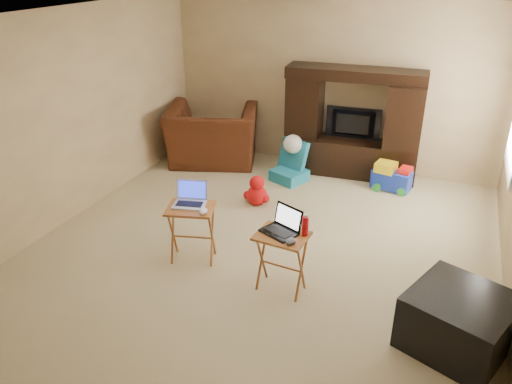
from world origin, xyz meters
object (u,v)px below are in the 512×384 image
at_px(child_rocker, 290,162).
at_px(laptop_left, 189,195).
at_px(water_bottle, 305,226).
at_px(mouse_right, 291,241).
at_px(recliner, 213,135).
at_px(tray_table_left, 192,234).
at_px(plush_toy, 257,190).
at_px(entertainment_center, 352,123).
at_px(laptop_right, 279,222).
at_px(mouse_left, 204,211).
at_px(television, 352,124).
at_px(tray_table_right, 281,263).
at_px(push_toy, 392,176).
at_px(ottoman, 458,321).

relative_size(child_rocker, laptop_left, 1.78).
bearing_deg(water_bottle, mouse_right, -109.29).
xyz_separation_m(recliner, tray_table_left, (1.07, -2.61, -0.13)).
relative_size(child_rocker, plush_toy, 1.41).
bearing_deg(laptop_left, child_rocker, 67.87).
distance_m(entertainment_center, laptop_right, 3.09).
height_order(entertainment_center, plush_toy, entertainment_center).
relative_size(laptop_right, mouse_left, 2.53).
height_order(tray_table_left, mouse_right, mouse_right).
height_order(television, tray_table_right, television).
relative_size(television, tray_table_left, 1.27).
bearing_deg(entertainment_center, laptop_right, -94.37).
relative_size(tray_table_left, water_bottle, 3.30).
distance_m(recliner, child_rocker, 1.39).
xyz_separation_m(push_toy, mouse_right, (-0.52, -2.90, 0.45)).
bearing_deg(entertainment_center, plush_toy, -124.83).
relative_size(plush_toy, ottoman, 0.54).
height_order(entertainment_center, mouse_left, entertainment_center).
xyz_separation_m(entertainment_center, tray_table_left, (-1.03, -2.96, -0.48)).
relative_size(television, push_toy, 1.50).
relative_size(recliner, plush_toy, 3.27).
bearing_deg(tray_table_left, tray_table_right, -23.66).
bearing_deg(recliner, laptop_left, 92.89).
relative_size(television, ottoman, 1.04).
bearing_deg(mouse_right, laptop_left, 166.26).
distance_m(push_toy, water_bottle, 2.78).
bearing_deg(water_bottle, ottoman, -9.92).
bearing_deg(laptop_left, laptop_right, -22.85).
xyz_separation_m(child_rocker, tray_table_left, (-0.29, -2.36, 0.02)).
height_order(push_toy, mouse_right, mouse_right).
height_order(ottoman, mouse_left, mouse_left).
height_order(child_rocker, push_toy, child_rocker).
bearing_deg(push_toy, water_bottle, -89.41).
xyz_separation_m(mouse_left, water_bottle, (1.07, 0.00, 0.06)).
relative_size(recliner, mouse_left, 10.58).
relative_size(push_toy, tray_table_right, 0.86).
relative_size(entertainment_center, laptop_left, 5.83).
bearing_deg(television, tray_table_left, 67.54).
distance_m(plush_toy, mouse_right, 2.08).
distance_m(plush_toy, tray_table_right, 1.86).
bearing_deg(laptop_right, ottoman, 17.09).
bearing_deg(recliner, push_toy, 161.39).
distance_m(tray_table_left, mouse_right, 1.27).
height_order(push_toy, tray_table_left, tray_table_left).
xyz_separation_m(child_rocker, mouse_left, (-0.10, -2.43, 0.37)).
xyz_separation_m(entertainment_center, recliner, (-2.10, -0.35, -0.35)).
distance_m(plush_toy, ottoman, 3.12).
bearing_deg(ottoman, laptop_right, 173.49).
xyz_separation_m(plush_toy, water_bottle, (1.12, -1.54, 0.51)).
relative_size(child_rocker, water_bottle, 3.07).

